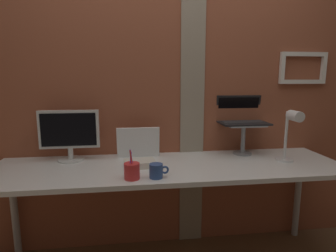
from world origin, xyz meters
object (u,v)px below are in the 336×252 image
at_px(pen_cup, 132,171).
at_px(whiteboard_panel, 138,142).
at_px(laptop, 241,116).
at_px(monitor, 69,132).
at_px(coffee_mug, 156,171).
at_px(desk_lamp, 291,131).

bearing_deg(pen_cup, whiteboard_panel, 83.65).
bearing_deg(laptop, whiteboard_panel, -176.91).
bearing_deg(whiteboard_panel, pen_cup, -96.35).
distance_m(monitor, coffee_mug, 0.73).
distance_m(laptop, whiteboard_panel, 0.81).
height_order(laptop, pen_cup, laptop).
bearing_deg(whiteboard_panel, coffee_mug, -77.95).
distance_m(whiteboard_panel, pen_cup, 0.45).
height_order(whiteboard_panel, desk_lamp, desk_lamp).
distance_m(whiteboard_panel, desk_lamp, 1.06).
relative_size(monitor, desk_lamp, 1.11).
relative_size(laptop, whiteboard_panel, 1.16).
relative_size(whiteboard_panel, pen_cup, 1.76).
xyz_separation_m(whiteboard_panel, coffee_mug, (0.09, -0.44, -0.07)).
relative_size(monitor, whiteboard_panel, 1.32).
bearing_deg(pen_cup, laptop, 29.80).
relative_size(whiteboard_panel, coffee_mug, 2.67).
bearing_deg(coffee_mug, pen_cup, -179.98).
distance_m(monitor, whiteboard_panel, 0.49).
bearing_deg(whiteboard_panel, monitor, -177.72).
bearing_deg(desk_lamp, whiteboard_panel, 165.07).
xyz_separation_m(monitor, desk_lamp, (1.50, -0.25, 0.02)).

